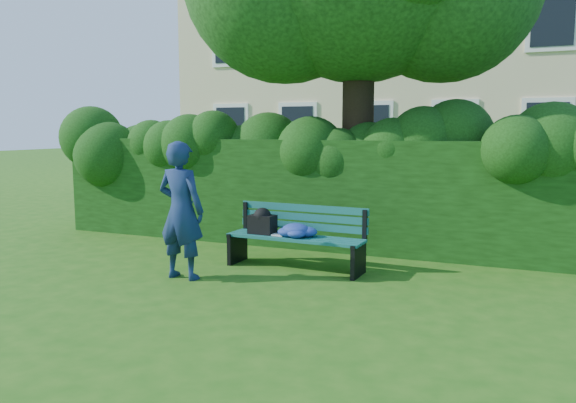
% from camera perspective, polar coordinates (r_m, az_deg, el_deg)
% --- Properties ---
extents(ground, '(80.00, 80.00, 0.00)m').
position_cam_1_polar(ground, '(7.64, -1.76, -7.63)').
color(ground, '#205712').
rests_on(ground, ground).
extents(apartment_building, '(16.00, 8.08, 12.00)m').
position_cam_1_polar(apartment_building, '(21.30, 14.81, 18.07)').
color(apartment_building, beige).
rests_on(apartment_building, ground).
extents(hedge, '(10.00, 1.00, 1.80)m').
position_cam_1_polar(hedge, '(9.48, 3.74, 0.86)').
color(hedge, black).
rests_on(hedge, ground).
extents(park_bench, '(2.01, 0.65, 0.89)m').
position_cam_1_polar(park_bench, '(8.00, 0.27, -3.22)').
color(park_bench, '#0E4840').
rests_on(park_bench, ground).
extents(man_reading, '(0.68, 0.46, 1.82)m').
position_cam_1_polar(man_reading, '(7.51, -10.81, -0.91)').
color(man_reading, navy).
rests_on(man_reading, ground).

